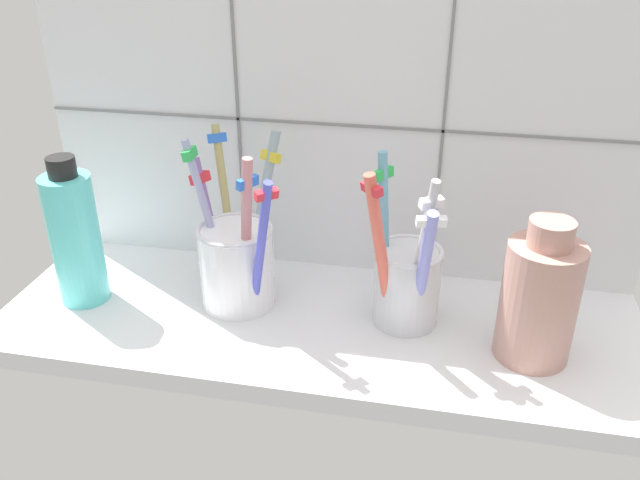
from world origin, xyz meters
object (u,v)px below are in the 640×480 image
object	(u,v)px
toothbrush_cup_left	(237,258)
ceramic_vase	(539,298)
soap_bottle	(75,237)
toothbrush_cup_right	(406,279)

from	to	relation	value
toothbrush_cup_left	ceramic_vase	world-z (taller)	toothbrush_cup_left
toothbrush_cup_left	soap_bottle	size ratio (longest dim) A/B	1.11
ceramic_vase	soap_bottle	bearing A→B (deg)	178.95
toothbrush_cup_right	toothbrush_cup_left	bearing A→B (deg)	178.43
toothbrush_cup_right	ceramic_vase	world-z (taller)	toothbrush_cup_right
toothbrush_cup_right	ceramic_vase	xyz separation A→B (cm)	(11.85, -2.91, 1.16)
toothbrush_cup_left	soap_bottle	world-z (taller)	toothbrush_cup_left
ceramic_vase	soap_bottle	distance (cm)	44.93
toothbrush_cup_left	toothbrush_cup_right	distance (cm)	17.06
toothbrush_cup_left	soap_bottle	distance (cm)	16.32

